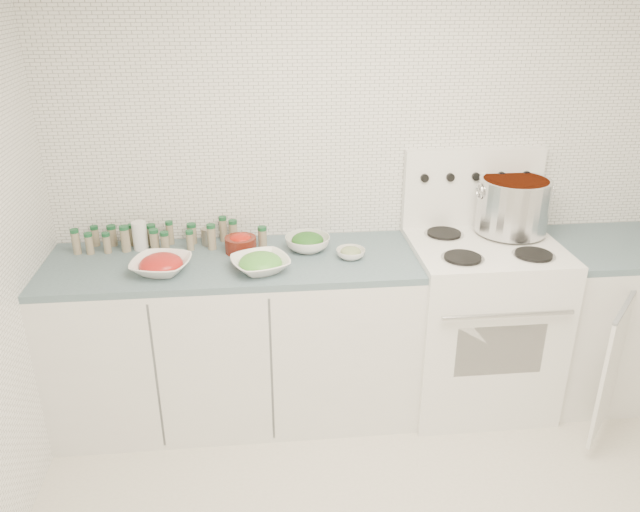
{
  "coord_description": "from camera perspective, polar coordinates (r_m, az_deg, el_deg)",
  "views": [
    {
      "loc": [
        -0.67,
        -1.67,
        2.17
      ],
      "look_at": [
        -0.39,
        1.14,
        0.92
      ],
      "focal_mm": 35.0,
      "sensor_mm": 36.0,
      "label": 1
    }
  ],
  "objects": [
    {
      "name": "bowl_broccoli",
      "position": [
        3.21,
        -1.14,
        1.3
      ],
      "size": [
        0.28,
        0.28,
        0.09
      ],
      "color": "white",
      "rests_on": "counter_left"
    },
    {
      "name": "room_walls",
      "position": [
        1.91,
        15.26,
        4.16
      ],
      "size": [
        3.54,
        3.04,
        2.52
      ],
      "color": "white",
      "rests_on": "ground"
    },
    {
      "name": "bowl_snowpea",
      "position": [
        2.99,
        -5.47,
        -0.67
      ],
      "size": [
        0.35,
        0.35,
        0.09
      ],
      "color": "white",
      "rests_on": "counter_left"
    },
    {
      "name": "spice_cluster",
      "position": [
        3.34,
        -14.32,
        1.74
      ],
      "size": [
        0.99,
        0.15,
        0.14
      ],
      "color": "gray",
      "rests_on": "counter_left"
    },
    {
      "name": "bowl_tomato",
      "position": [
        3.06,
        -14.32,
        -0.77
      ],
      "size": [
        0.33,
        0.33,
        0.09
      ],
      "color": "white",
      "rests_on": "counter_left"
    },
    {
      "name": "tin_can",
      "position": [
        3.33,
        -10.19,
        1.77
      ],
      "size": [
        0.09,
        0.09,
        0.09
      ],
      "primitive_type": "cylinder",
      "rotation": [
        0.0,
        0.0,
        -0.32
      ],
      "color": "gray",
      "rests_on": "counter_left"
    },
    {
      "name": "counter_left",
      "position": [
        3.35,
        -7.64,
        -7.41
      ],
      "size": [
        1.85,
        0.62,
        0.9
      ],
      "color": "white",
      "rests_on": "ground"
    },
    {
      "name": "stove",
      "position": [
        3.51,
        14.21,
        -5.51
      ],
      "size": [
        0.76,
        0.7,
        1.36
      ],
      "color": "white",
      "rests_on": "ground"
    },
    {
      "name": "bowl_pepper",
      "position": [
        3.21,
        -7.27,
        1.18
      ],
      "size": [
        0.16,
        0.16,
        0.1
      ],
      "color": "#57180F",
      "rests_on": "counter_left"
    },
    {
      "name": "stock_pot",
      "position": [
        3.45,
        17.24,
        4.6
      ],
      "size": [
        0.39,
        0.37,
        0.28
      ],
      "rotation": [
        0.0,
        0.0,
        0.05
      ],
      "color": "silver",
      "rests_on": "stove"
    },
    {
      "name": "bowl_zucchini",
      "position": [
        3.12,
        2.83,
        0.3
      ],
      "size": [
        0.16,
        0.16,
        0.06
      ],
      "color": "white",
      "rests_on": "counter_left"
    },
    {
      "name": "salt_canister",
      "position": [
        3.34,
        -16.14,
        1.79
      ],
      "size": [
        0.08,
        0.08,
        0.15
      ],
      "primitive_type": "cylinder",
      "rotation": [
        0.0,
        0.0,
        0.13
      ],
      "color": "white",
      "rests_on": "counter_left"
    },
    {
      "name": "counter_right",
      "position": [
        3.88,
        25.69,
        -5.12
      ],
      "size": [
        0.89,
        0.92,
        0.9
      ],
      "color": "white",
      "rests_on": "ground"
    }
  ]
}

